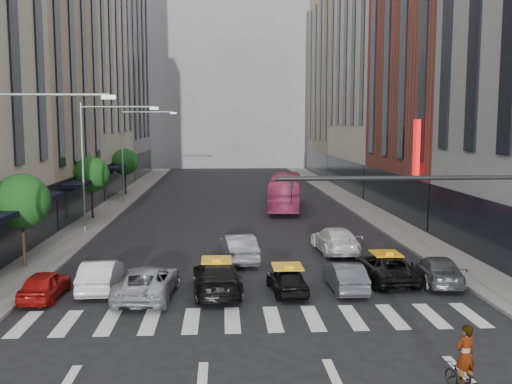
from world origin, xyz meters
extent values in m
plane|color=black|center=(0.00, 0.00, 0.00)|extent=(160.00, 160.00, 0.00)
cube|color=slate|center=(-11.50, 30.00, 0.07)|extent=(3.00, 96.00, 0.15)
cube|color=slate|center=(11.50, 30.00, 0.07)|extent=(3.00, 96.00, 0.15)
cube|color=tan|center=(-17.00, 28.00, 12.00)|extent=(8.00, 16.00, 24.00)
cube|color=beige|center=(-17.00, 46.00, 18.00)|extent=(8.00, 20.00, 36.00)
cube|color=gray|center=(-17.00, 65.00, 15.00)|extent=(8.00, 18.00, 30.00)
cube|color=brown|center=(17.00, 27.00, 13.00)|extent=(8.00, 18.00, 26.00)
cube|color=beige|center=(17.00, 46.00, 20.00)|extent=(8.00, 20.00, 40.00)
cube|color=tan|center=(17.00, 65.00, 14.00)|extent=(8.00, 18.00, 28.00)
cube|color=gray|center=(0.00, 85.00, 18.00)|extent=(30.00, 10.00, 36.00)
cylinder|color=black|center=(-11.80, 10.00, 1.72)|extent=(0.18, 0.18, 3.15)
sphere|color=#164E1A|center=(-11.80, 10.00, 3.66)|extent=(2.88, 2.88, 2.88)
cylinder|color=black|center=(-11.80, 26.00, 1.72)|extent=(0.18, 0.18, 3.15)
sphere|color=#164E1A|center=(-11.80, 26.00, 3.66)|extent=(2.88, 2.88, 2.88)
cylinder|color=black|center=(-11.80, 42.00, 1.72)|extent=(0.18, 0.18, 3.15)
sphere|color=#164E1A|center=(-11.80, 42.00, 3.66)|extent=(2.88, 2.88, 2.88)
cylinder|color=gray|center=(-8.50, 4.00, 8.85)|extent=(5.00, 0.12, 0.12)
cube|color=gray|center=(-6.00, 4.00, 8.75)|extent=(0.60, 0.25, 0.18)
cylinder|color=gray|center=(-11.00, 20.00, 4.65)|extent=(0.16, 0.16, 9.00)
cylinder|color=gray|center=(-8.50, 20.00, 8.85)|extent=(5.00, 0.12, 0.12)
cube|color=gray|center=(-6.00, 20.00, 8.75)|extent=(0.60, 0.25, 0.18)
cylinder|color=gray|center=(-11.00, 36.00, 4.65)|extent=(0.16, 0.16, 9.00)
cylinder|color=gray|center=(-8.50, 36.00, 8.85)|extent=(5.00, 0.12, 0.12)
cube|color=gray|center=(-6.00, 36.00, 8.75)|extent=(0.60, 0.25, 0.18)
cylinder|color=black|center=(5.50, -1.00, 5.80)|extent=(10.00, 0.16, 0.16)
imported|color=black|center=(1.00, -1.00, 5.30)|extent=(0.13, 0.16, 0.80)
cube|color=red|center=(12.60, 20.00, 6.00)|extent=(0.30, 0.70, 4.00)
imported|color=#9A100E|center=(-9.17, 4.76, 0.63)|extent=(1.60, 3.76, 1.27)
imported|color=silver|center=(-7.00, 5.93, 0.72)|extent=(1.67, 4.39, 1.43)
imported|color=#ADADB2|center=(-4.70, 4.63, 0.71)|extent=(2.66, 5.22, 1.41)
imported|color=black|center=(-1.64, 5.19, 0.75)|extent=(2.43, 5.32, 1.51)
imported|color=black|center=(1.56, 4.90, 0.61)|extent=(1.80, 3.73, 1.23)
imported|color=#414449|center=(4.30, 5.28, 0.66)|extent=(1.45, 4.02, 1.32)
imported|color=black|center=(6.62, 6.70, 0.67)|extent=(2.35, 4.89, 1.34)
imported|color=#3F4347|center=(9.00, 6.12, 0.66)|extent=(2.44, 4.73, 1.31)
imported|color=#97979C|center=(-0.47, 11.15, 0.77)|extent=(2.23, 4.86, 1.55)
imported|color=white|center=(5.40, 13.09, 0.76)|extent=(2.41, 5.35, 1.52)
imported|color=#C1396A|center=(4.36, 30.84, 1.56)|extent=(4.12, 11.46, 3.12)
imported|color=black|center=(5.46, -5.10, 0.42)|extent=(1.03, 1.70, 0.85)
imported|color=gray|center=(5.46, -5.10, 1.74)|extent=(0.76, 0.61, 1.80)
camera|label=1|loc=(-1.38, -20.15, 7.62)|focal=40.00mm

